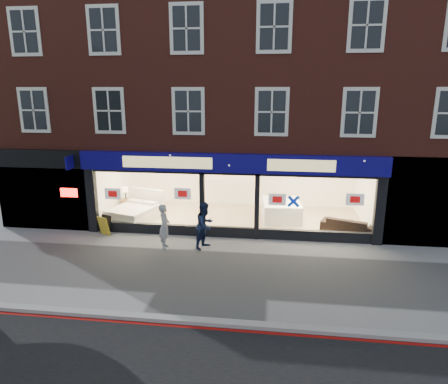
% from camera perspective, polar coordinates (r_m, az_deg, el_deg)
% --- Properties ---
extents(ground, '(120.00, 120.00, 0.00)m').
position_cam_1_polar(ground, '(12.84, -0.85, -11.29)').
color(ground, gray).
rests_on(ground, ground).
extents(kerb_line, '(60.00, 0.10, 0.01)m').
position_cam_1_polar(kerb_line, '(10.17, -3.47, -18.81)').
color(kerb_line, '#8C0A07').
rests_on(kerb_line, ground).
extents(kerb_stone, '(60.00, 0.25, 0.12)m').
position_cam_1_polar(kerb_stone, '(10.31, -3.26, -17.96)').
color(kerb_stone, gray).
rests_on(kerb_stone, ground).
extents(showroom_floor, '(11.00, 4.50, 0.10)m').
position_cam_1_polar(showroom_floor, '(17.66, 1.58, -3.75)').
color(showroom_floor, tan).
rests_on(showroom_floor, ground).
extents(building, '(19.00, 8.26, 10.30)m').
position_cam_1_polar(building, '(18.48, 2.23, 17.88)').
color(building, maroon).
rests_on(building, ground).
extents(display_bed, '(2.26, 2.51, 1.18)m').
position_cam_1_polar(display_bed, '(17.61, -12.64, -2.86)').
color(display_bed, beige).
rests_on(display_bed, showroom_floor).
extents(bedside_table, '(0.57, 0.57, 0.55)m').
position_cam_1_polar(bedside_table, '(19.03, -13.78, -1.80)').
color(bedside_table, brown).
rests_on(bedside_table, showroom_floor).
extents(mattress_stack, '(1.74, 2.12, 0.78)m').
position_cam_1_polar(mattress_stack, '(17.47, 8.19, -2.59)').
color(mattress_stack, white).
rests_on(mattress_stack, showroom_floor).
extents(sofa, '(2.18, 1.48, 0.59)m').
position_cam_1_polar(sofa, '(16.46, 17.29, -4.55)').
color(sofa, black).
rests_on(sofa, showroom_floor).
extents(a_board, '(0.59, 0.50, 0.78)m').
position_cam_1_polar(a_board, '(16.43, -16.68, -4.56)').
color(a_board, gold).
rests_on(a_board, ground).
extents(pedestrian_grey, '(0.46, 0.64, 1.63)m').
position_cam_1_polar(pedestrian_grey, '(14.48, -8.49, -4.89)').
color(pedestrian_grey, '#A0A2A7').
rests_on(pedestrian_grey, ground).
extents(pedestrian_blue, '(0.94, 1.03, 1.71)m').
position_cam_1_polar(pedestrian_blue, '(14.37, -2.72, -4.73)').
color(pedestrian_blue, '#16213F').
rests_on(pedestrian_blue, ground).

